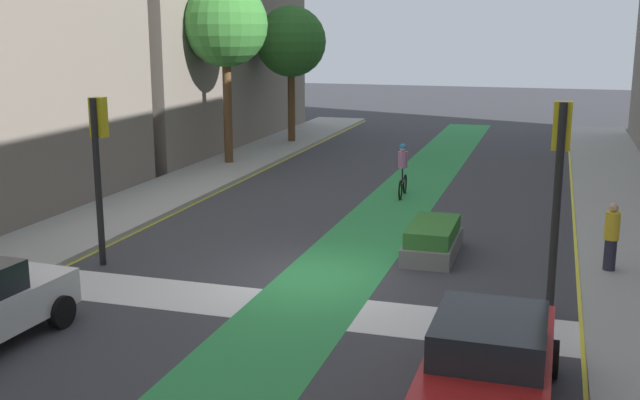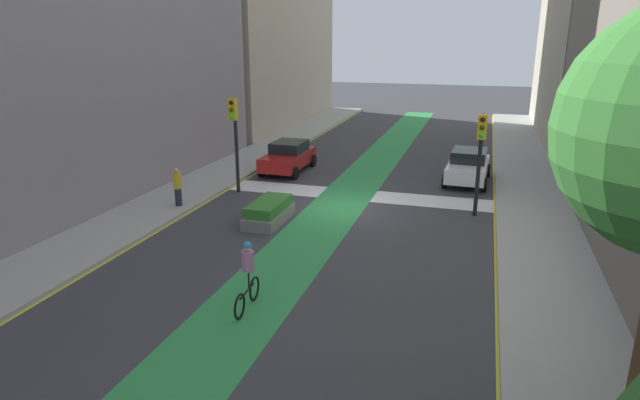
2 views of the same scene
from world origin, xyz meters
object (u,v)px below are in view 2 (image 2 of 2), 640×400
traffic_signal_near_right (234,127)px  car_white_left_near (468,166)px  traffic_signal_near_left (481,146)px  median_planter (269,212)px  cyclist_in_lane (248,274)px  car_red_right_near (288,156)px  pedestrian_sidewalk_right_a (178,187)px

traffic_signal_near_right → car_white_left_near: bearing=-153.4°
traffic_signal_near_right → traffic_signal_near_left: size_ratio=1.06×
median_planter → cyclist_in_lane: bearing=107.4°
car_red_right_near → median_planter: bearing=104.7°
pedestrian_sidewalk_right_a → median_planter: 4.27m
pedestrian_sidewalk_right_a → median_planter: size_ratio=0.60×
car_red_right_near → cyclist_in_lane: 15.04m
traffic_signal_near_right → pedestrian_sidewalk_right_a: traffic_signal_near_right is taller
traffic_signal_near_left → car_red_right_near: traffic_signal_near_left is taller
cyclist_in_lane → car_white_left_near: bearing=-108.7°
cyclist_in_lane → median_planter: (2.06, -6.56, -0.57)m
car_white_left_near → median_planter: car_white_left_near is taller
car_red_right_near → pedestrian_sidewalk_right_a: pedestrian_sidewalk_right_a is taller
car_white_left_near → cyclist_in_lane: 15.78m
pedestrian_sidewalk_right_a → traffic_signal_near_right: bearing=-114.0°
car_red_right_near → median_planter: size_ratio=1.57×
traffic_signal_near_right → cyclist_in_lane: bearing=116.6°
car_white_left_near → traffic_signal_near_left: bearing=95.4°
traffic_signal_near_right → pedestrian_sidewalk_right_a: 3.79m
traffic_signal_near_left → pedestrian_sidewalk_right_a: bearing=12.2°
traffic_signal_near_right → car_white_left_near: 11.43m
pedestrian_sidewalk_right_a → car_white_left_near: bearing=-145.0°
car_red_right_near → median_planter: 8.18m
car_red_right_near → pedestrian_sidewalk_right_a: 7.75m
traffic_signal_near_left → pedestrian_sidewalk_right_a: 12.25m
car_red_right_near → cyclist_in_lane: size_ratio=2.27×
traffic_signal_near_left → median_planter: size_ratio=1.52×
traffic_signal_near_left → cyclist_in_lane: 11.24m
car_red_right_near → cyclist_in_lane: (-4.12, 14.46, 0.17)m
cyclist_in_lane → median_planter: cyclist_in_lane is taller
car_red_right_near → car_white_left_near: bearing=-177.0°
car_white_left_near → cyclist_in_lane: cyclist_in_lane is taller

